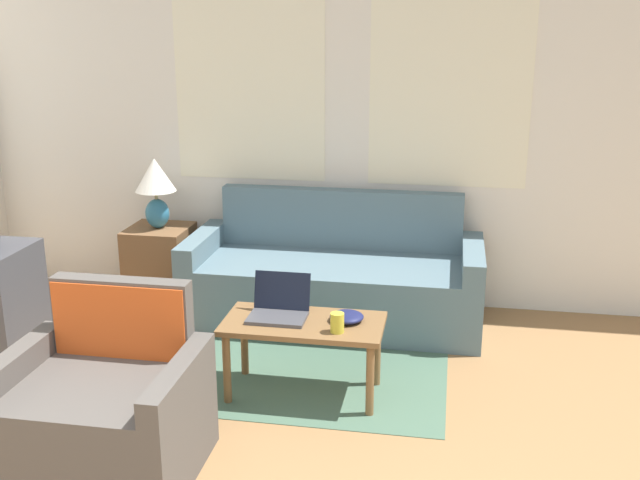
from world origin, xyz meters
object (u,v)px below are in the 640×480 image
(coffee_table, at_px, (304,331))
(cup_navy, at_px, (337,323))
(table_lamp, at_px, (155,184))
(snack_bowl, at_px, (347,317))
(couch, at_px, (335,281))
(laptop, at_px, (279,308))
(armchair, at_px, (105,413))

(coffee_table, xyz_separation_m, cup_navy, (0.21, -0.11, 0.11))
(table_lamp, distance_m, snack_bowl, 2.01)
(coffee_table, height_order, cup_navy, cup_navy)
(coffee_table, bearing_deg, couch, 90.27)
(table_lamp, distance_m, coffee_table, 1.89)
(coffee_table, bearing_deg, laptop, 162.54)
(armchair, height_order, laptop, armchair)
(table_lamp, xyz_separation_m, coffee_table, (1.33, -1.23, -0.52))
(table_lamp, height_order, snack_bowl, table_lamp)
(table_lamp, height_order, cup_navy, table_lamp)
(armchair, bearing_deg, cup_navy, 37.32)
(couch, xyz_separation_m, armchair, (-0.77, -1.99, 0.00))
(couch, relative_size, table_lamp, 3.94)
(armchair, distance_m, cup_navy, 1.25)
(laptop, xyz_separation_m, snack_bowl, (0.38, -0.00, -0.03))
(coffee_table, distance_m, snack_bowl, 0.25)
(snack_bowl, bearing_deg, coffee_table, -169.33)
(cup_navy, bearing_deg, coffee_table, 151.04)
(table_lamp, xyz_separation_m, cup_navy, (1.54, -1.35, -0.40))
(couch, bearing_deg, coffee_table, -89.73)
(couch, distance_m, laptop, 1.12)
(armchair, bearing_deg, snack_bowl, 41.93)
(couch, height_order, coffee_table, couch)
(armchair, height_order, snack_bowl, armchair)
(laptop, xyz_separation_m, cup_navy, (0.35, -0.16, 0.00))
(couch, bearing_deg, table_lamp, 175.68)
(laptop, bearing_deg, couch, 82.55)
(couch, xyz_separation_m, table_lamp, (-1.32, 0.10, 0.62))
(couch, height_order, cup_navy, couch)
(cup_navy, bearing_deg, couch, 99.60)
(armchair, relative_size, laptop, 2.78)
(armchair, height_order, cup_navy, armchair)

